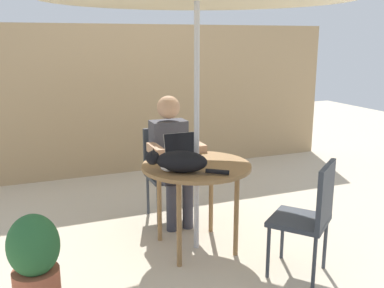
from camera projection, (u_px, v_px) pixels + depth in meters
ground_plane at (196, 247)px, 3.80m from camera, size 14.00×14.00×0.00m
fence_back at (126, 100)px, 5.74m from camera, size 5.92×0.08×1.92m
patio_table at (197, 173)px, 3.64m from camera, size 0.90×0.90×0.74m
chair_occupied at (166, 165)px, 4.39m from camera, size 0.40×0.40×0.89m
chair_empty at (311, 211)px, 3.23m from camera, size 0.56×0.56×0.89m
person_seated at (171, 152)px, 4.21m from camera, size 0.48×0.48×1.23m
laptop at (183, 152)px, 3.77m from camera, size 0.30×0.25×0.21m
cat at (178, 162)px, 3.40m from camera, size 0.56×0.41×0.17m
potted_plant_near_fence at (35, 267)px, 2.72m from camera, size 0.32×0.32×0.72m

